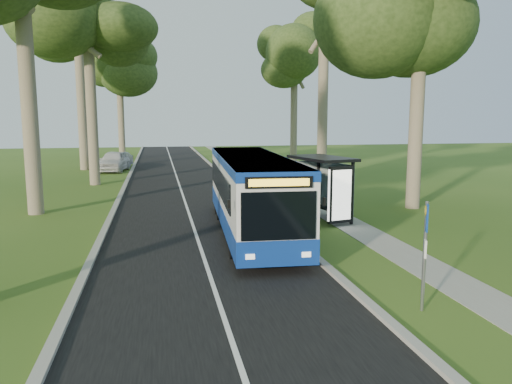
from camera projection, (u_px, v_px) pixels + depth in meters
ground at (301, 246)px, 17.53m from camera, size 120.00×120.00×0.00m
road at (185, 202)px, 26.56m from camera, size 7.00×100.00×0.02m
kerb_east at (249, 199)px, 27.22m from camera, size 0.25×100.00×0.12m
kerb_west at (117, 203)px, 25.88m from camera, size 0.25×100.00×0.12m
centre_line at (185, 201)px, 26.56m from camera, size 0.12×100.00×0.00m
footpath at (302, 198)px, 27.81m from camera, size 1.50×100.00×0.02m
bus at (251, 193)px, 19.30m from camera, size 2.96×11.44×3.00m
bus_stop_sign at (425, 244)px, 11.43m from camera, size 0.18×0.35×2.60m
bus_shelter at (328, 177)px, 21.24m from camera, size 2.44×3.55×2.78m
litter_bin at (297, 207)px, 22.31m from camera, size 0.55×0.55×0.96m
car_white at (114, 161)px, 41.32m from camera, size 2.66×5.15×1.68m
car_silver at (116, 160)px, 43.52m from camera, size 2.87×4.53×1.41m
tree_west_c at (87, 5)px, 31.55m from camera, size 5.20×5.20×15.48m
tree_west_d at (77, 10)px, 40.62m from camera, size 5.20×5.20×17.71m
tree_west_e at (118, 52)px, 51.10m from camera, size 5.20×5.20×14.92m
tree_east_d at (295, 53)px, 46.61m from camera, size 5.20×5.20×14.04m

